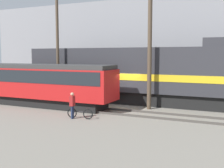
{
  "coord_description": "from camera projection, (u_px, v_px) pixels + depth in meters",
  "views": [
    {
      "loc": [
        8.01,
        -18.82,
        3.82
      ],
      "look_at": [
        -0.27,
        -0.93,
        1.8
      ],
      "focal_mm": 45.0,
      "sensor_mm": 36.0,
      "label": 1
    }
  ],
  "objects": [
    {
      "name": "ground_plane",
      "position": [
        121.0,
        107.0,
        20.73
      ],
      "size": [
        120.0,
        120.0,
        0.0
      ],
      "primitive_type": "plane",
      "color": "slate"
    },
    {
      "name": "streetcar",
      "position": [
        37.0,
        82.0,
        21.33
      ],
      "size": [
        12.55,
        2.54,
        3.15
      ],
      "color": "black",
      "rests_on": "ground"
    },
    {
      "name": "utility_pole_center",
      "position": [
        150.0,
        54.0,
        19.62
      ],
      "size": [
        0.3,
        0.3,
        7.79
      ],
      "color": "#4C3D2D",
      "rests_on": "ground"
    },
    {
      "name": "freight_locomotive",
      "position": [
        132.0,
        74.0,
        22.6
      ],
      "size": [
        17.48,
        3.04,
        5.0
      ],
      "color": "black",
      "rests_on": "ground"
    },
    {
      "name": "person",
      "position": [
        72.0,
        103.0,
        16.9
      ],
      "size": [
        0.25,
        0.38,
        1.6
      ],
      "color": "#232D4C",
      "rests_on": "ground"
    },
    {
      "name": "utility_pole_left",
      "position": [
        58.0,
        45.0,
        22.8
      ],
      "size": [
        0.24,
        0.24,
        9.28
      ],
      "color": "#4C3D2D",
      "rests_on": "ground"
    },
    {
      "name": "track_near",
      "position": [
        109.0,
        111.0,
        18.98
      ],
      "size": [
        60.0,
        1.51,
        0.14
      ],
      "color": "#47423D",
      "rests_on": "ground"
    },
    {
      "name": "track_far",
      "position": [
        132.0,
        102.0,
        22.81
      ],
      "size": [
        60.0,
        1.51,
        0.14
      ],
      "color": "#47423D",
      "rests_on": "ground"
    },
    {
      "name": "building_backdrop",
      "position": [
        155.0,
        48.0,
        28.38
      ],
      "size": [
        35.92,
        6.0,
        9.08
      ],
      "color": "gray",
      "rests_on": "ground"
    },
    {
      "name": "bicycle",
      "position": [
        80.0,
        113.0,
        16.96
      ],
      "size": [
        1.69,
        0.44,
        0.69
      ],
      "color": "black",
      "rests_on": "ground"
    }
  ]
}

